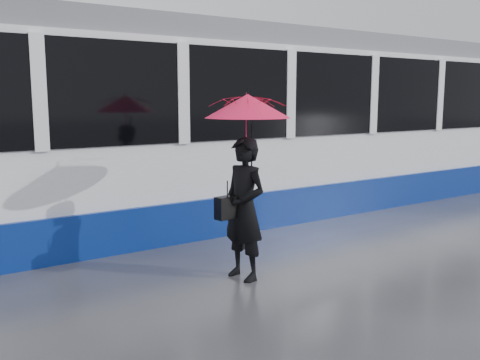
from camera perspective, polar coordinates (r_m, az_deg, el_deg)
ground at (r=7.03m, az=-0.95°, el=-8.97°), size 90.00×90.00×0.00m
rails at (r=9.15m, az=-9.67°, el=-4.86°), size 34.00×1.51×0.02m
tram at (r=10.22m, az=3.09°, el=5.90°), size 26.00×2.56×3.35m
woman at (r=6.30m, az=0.43°, el=-3.10°), size 0.50×0.67×1.69m
umbrella at (r=6.20m, az=0.82°, el=6.11°), size 1.14×1.14×1.14m
handbag at (r=6.19m, az=-1.35°, el=-2.93°), size 0.32×0.18×0.44m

